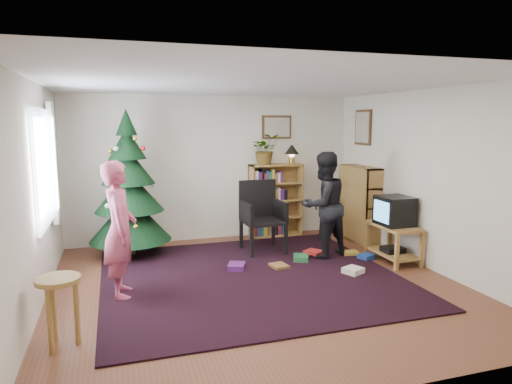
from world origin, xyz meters
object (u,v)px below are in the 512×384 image
object	(u,v)px
picture_back	(277,127)
stool	(59,293)
bookshelf_right	(359,203)
potted_plant	(265,149)
table_lamp	(292,151)
picture_right	(363,127)
christmas_tree	(129,196)
crt_tv	(395,211)
armchair	(261,213)
bookshelf_back	(276,199)
person_by_chair	(324,205)
tv_stand	(393,240)
person_standing	(120,230)

from	to	relation	value
picture_back	stool	bearing A→B (deg)	-134.10
bookshelf_right	potted_plant	size ratio (longest dim) A/B	2.43
stool	table_lamp	bearing A→B (deg)	42.76
picture_right	potted_plant	world-z (taller)	picture_right
picture_back	picture_right	bearing A→B (deg)	-28.69
christmas_tree	crt_tv	bearing A→B (deg)	-21.99
christmas_tree	picture_back	bearing A→B (deg)	13.69
armchair	christmas_tree	bearing A→B (deg)	169.25
picture_back	christmas_tree	distance (m)	2.88
bookshelf_back	person_by_chair	xyz separation A→B (m)	(0.23, -1.48, 0.14)
picture_back	stool	world-z (taller)	picture_back
bookshelf_back	crt_tv	world-z (taller)	bookshelf_back
picture_right	tv_stand	world-z (taller)	picture_right
armchair	person_by_chair	distance (m)	1.03
person_by_chair	bookshelf_right	bearing A→B (deg)	-161.17
armchair	bookshelf_back	bearing A→B (deg)	55.35
person_standing	table_lamp	bearing A→B (deg)	-51.99
stool	person_standing	world-z (taller)	person_standing
tv_stand	picture_back	bearing A→B (deg)	116.75
picture_back	crt_tv	xyz separation A→B (m)	(1.07, -2.12, -1.19)
stool	table_lamp	world-z (taller)	table_lamp
picture_back	bookshelf_right	distance (m)	1.98
picture_back	crt_tv	world-z (taller)	picture_back
tv_stand	potted_plant	distance (m)	2.70
christmas_tree	bookshelf_right	size ratio (longest dim) A/B	1.72
bookshelf_back	person_by_chair	distance (m)	1.51
bookshelf_right	stool	xyz separation A→B (m)	(-4.54, -2.54, -0.15)
bookshelf_back	picture_back	bearing A→B (deg)	67.26
bookshelf_right	table_lamp	size ratio (longest dim) A/B	3.74
picture_back	picture_right	xyz separation A→B (m)	(1.33, -0.73, 0.00)
person_standing	table_lamp	distance (m)	3.82
tv_stand	person_by_chair	bearing A→B (deg)	150.76
bookshelf_back	tv_stand	distance (m)	2.31
bookshelf_right	person_by_chair	distance (m)	1.25
stool	tv_stand	bearing A→B (deg)	16.80
christmas_tree	person_standing	xyz separation A→B (m)	(-0.17, -1.70, -0.13)
christmas_tree	tv_stand	bearing A→B (deg)	-21.97
bookshelf_right	stool	bearing A→B (deg)	119.26
bookshelf_right	person_by_chair	xyz separation A→B (m)	(-1.02, -0.71, 0.14)
armchair	table_lamp	world-z (taller)	table_lamp
christmas_tree	tv_stand	world-z (taller)	christmas_tree
picture_back	bookshelf_back	bearing A→B (deg)	-112.74
stool	potted_plant	size ratio (longest dim) A/B	1.23
person_standing	armchair	bearing A→B (deg)	-55.95
picture_back	table_lamp	distance (m)	0.50
picture_right	person_by_chair	bearing A→B (deg)	-142.29
bookshelf_right	crt_tv	distance (m)	1.22
picture_right	table_lamp	xyz separation A→B (m)	(-1.08, 0.59, -0.42)
stool	person_standing	size ratio (longest dim) A/B	0.41
tv_stand	bookshelf_right	bearing A→B (deg)	84.33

